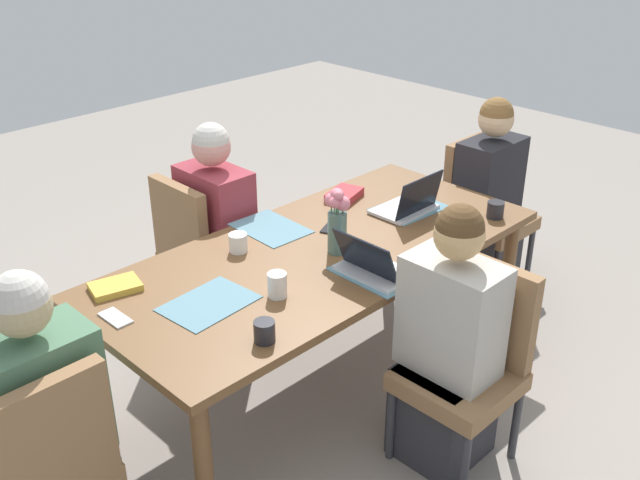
% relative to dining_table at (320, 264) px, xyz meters
% --- Properties ---
extents(ground_plane, '(10.00, 10.00, 0.00)m').
position_rel_dining_table_xyz_m(ground_plane, '(0.00, 0.00, -0.68)').
color(ground_plane, gray).
extents(dining_table, '(2.17, 0.98, 0.75)m').
position_rel_dining_table_xyz_m(dining_table, '(0.00, 0.00, 0.00)').
color(dining_table, brown).
rests_on(dining_table, ground_plane).
extents(chair_head_left_left_near, '(0.44, 0.44, 0.90)m').
position_rel_dining_table_xyz_m(chair_head_left_left_near, '(-1.45, -0.07, -0.18)').
color(chair_head_left_left_near, olive).
rests_on(chair_head_left_left_near, ground_plane).
extents(person_head_left_left_near, '(0.40, 0.36, 1.19)m').
position_rel_dining_table_xyz_m(person_head_left_left_near, '(-1.39, 0.01, -0.15)').
color(person_head_left_left_near, '#2D2D33').
rests_on(person_head_left_left_near, ground_plane).
extents(chair_near_left_mid, '(0.44, 0.44, 0.90)m').
position_rel_dining_table_xyz_m(chair_near_left_mid, '(0.10, -0.81, -0.18)').
color(chair_near_left_mid, olive).
rests_on(chair_near_left_mid, ground_plane).
extents(person_near_left_mid, '(0.36, 0.40, 1.19)m').
position_rel_dining_table_xyz_m(person_near_left_mid, '(0.02, -0.75, -0.15)').
color(person_near_left_mid, '#2D2D33').
rests_on(person_near_left_mid, ground_plane).
extents(chair_far_left_far, '(0.44, 0.44, 0.90)m').
position_rel_dining_table_xyz_m(chair_far_left_far, '(-0.10, 0.78, -0.18)').
color(chair_far_left_far, olive).
rests_on(chair_far_left_far, ground_plane).
extents(person_far_left_far, '(0.36, 0.40, 1.19)m').
position_rel_dining_table_xyz_m(person_far_left_far, '(-0.03, 0.72, -0.15)').
color(person_far_left_far, '#2D2D33').
rests_on(person_far_left_far, ground_plane).
extents(chair_head_right_right_near, '(0.44, 0.44, 0.90)m').
position_rel_dining_table_xyz_m(chair_head_right_right_near, '(1.45, 0.11, -0.18)').
color(chair_head_right_right_near, olive).
rests_on(chair_head_right_right_near, ground_plane).
extents(person_head_right_right_near, '(0.40, 0.36, 1.19)m').
position_rel_dining_table_xyz_m(person_head_right_right_near, '(1.39, 0.04, -0.15)').
color(person_head_right_right_near, '#2D2D33').
rests_on(person_head_right_right_near, ground_plane).
extents(flower_vase, '(0.09, 0.12, 0.31)m').
position_rel_dining_table_xyz_m(flower_vase, '(-0.04, 0.07, 0.24)').
color(flower_vase, '#4C6B60').
rests_on(flower_vase, dining_table).
extents(placemat_head_left_left_near, '(0.38, 0.28, 0.00)m').
position_rel_dining_table_xyz_m(placemat_head_left_left_near, '(-0.65, 0.00, 0.07)').
color(placemat_head_left_left_near, slate).
rests_on(placemat_head_left_left_near, dining_table).
extents(placemat_near_left_mid, '(0.27, 0.37, 0.00)m').
position_rel_dining_table_xyz_m(placemat_near_left_mid, '(0.01, -0.33, 0.07)').
color(placemat_near_left_mid, slate).
rests_on(placemat_near_left_mid, dining_table).
extents(placemat_far_left_far, '(0.27, 0.36, 0.00)m').
position_rel_dining_table_xyz_m(placemat_far_left_far, '(-0.01, 0.33, 0.07)').
color(placemat_far_left_far, slate).
rests_on(placemat_far_left_far, dining_table).
extents(placemat_head_right_right_near, '(0.38, 0.29, 0.00)m').
position_rel_dining_table_xyz_m(placemat_head_right_right_near, '(0.65, 0.02, 0.07)').
color(placemat_head_right_right_near, slate).
rests_on(placemat_head_right_right_near, dining_table).
extents(laptop_far_left_far, '(0.22, 0.32, 0.20)m').
position_rel_dining_table_xyz_m(laptop_far_left_far, '(0.01, 0.33, 0.12)').
color(laptop_far_left_far, silver).
rests_on(laptop_far_left_far, dining_table).
extents(laptop_head_left_left_near, '(0.32, 0.22, 0.21)m').
position_rel_dining_table_xyz_m(laptop_head_left_left_near, '(-0.61, 0.03, 0.12)').
color(laptop_head_left_left_near, silver).
rests_on(laptop_head_left_left_near, dining_table).
extents(coffee_mug_near_left, '(0.09, 0.09, 0.08)m').
position_rel_dining_table_xyz_m(coffee_mug_near_left, '(-0.87, 0.37, 0.11)').
color(coffee_mug_near_left, '#232328').
rests_on(coffee_mug_near_left, dining_table).
extents(coffee_mug_near_right, '(0.08, 0.08, 0.08)m').
position_rel_dining_table_xyz_m(coffee_mug_near_right, '(0.67, 0.38, 0.12)').
color(coffee_mug_near_right, '#232328').
rests_on(coffee_mug_near_right, dining_table).
extents(coffee_mug_centre_left, '(0.08, 0.08, 0.11)m').
position_rel_dining_table_xyz_m(coffee_mug_centre_left, '(0.42, 0.17, 0.13)').
color(coffee_mug_centre_left, white).
rests_on(coffee_mug_centre_left, dining_table).
extents(coffee_mug_centre_right, '(0.09, 0.09, 0.09)m').
position_rel_dining_table_xyz_m(coffee_mug_centre_right, '(0.27, -0.26, 0.12)').
color(coffee_mug_centre_right, white).
rests_on(coffee_mug_centre_right, dining_table).
extents(book_red_cover, '(0.23, 0.19, 0.04)m').
position_rel_dining_table_xyz_m(book_red_cover, '(-0.51, -0.33, 0.09)').
color(book_red_cover, '#B73338').
rests_on(book_red_cover, dining_table).
extents(book_blue_cover, '(0.23, 0.19, 0.03)m').
position_rel_dining_table_xyz_m(book_blue_cover, '(0.86, -0.35, 0.09)').
color(book_blue_cover, gold).
rests_on(book_blue_cover, dining_table).
extents(phone_black, '(0.17, 0.13, 0.01)m').
position_rel_dining_table_xyz_m(phone_black, '(-0.21, -0.12, 0.08)').
color(phone_black, black).
rests_on(phone_black, dining_table).
extents(phone_silver, '(0.07, 0.15, 0.01)m').
position_rel_dining_table_xyz_m(phone_silver, '(0.98, -0.15, 0.08)').
color(phone_silver, silver).
rests_on(phone_silver, dining_table).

